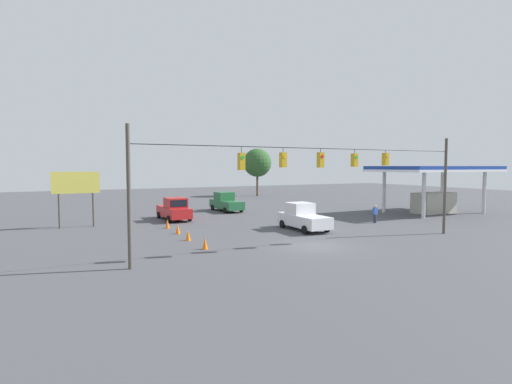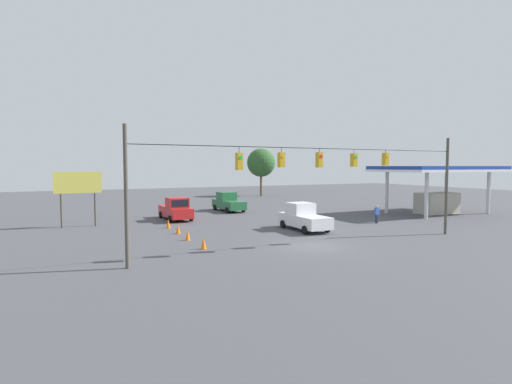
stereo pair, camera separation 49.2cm
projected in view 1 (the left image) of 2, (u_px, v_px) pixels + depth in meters
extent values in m
plane|color=#47474C|center=(314.00, 246.00, 25.25)|extent=(140.00, 140.00, 0.00)
cylinder|color=#4C473D|center=(445.00, 186.00, 29.63)|extent=(0.20, 0.20, 7.09)
cylinder|color=#4C473D|center=(129.00, 197.00, 19.34)|extent=(0.20, 0.20, 7.09)
cylinder|color=black|center=(321.00, 148.00, 24.32)|extent=(22.71, 0.04, 0.04)
cube|color=gold|center=(385.00, 159.00, 26.77)|extent=(0.32, 0.36, 0.84)
cylinder|color=black|center=(386.00, 151.00, 26.74)|extent=(0.03, 0.03, 0.20)
cylinder|color=orange|center=(388.00, 156.00, 26.59)|extent=(0.20, 0.02, 0.20)
cube|color=gold|center=(354.00, 160.00, 25.57)|extent=(0.32, 0.36, 0.84)
cylinder|color=black|center=(355.00, 151.00, 25.53)|extent=(0.03, 0.03, 0.27)
cylinder|color=green|center=(357.00, 157.00, 25.39)|extent=(0.20, 0.02, 0.20)
cube|color=gold|center=(321.00, 160.00, 24.36)|extent=(0.32, 0.36, 0.92)
cylinder|color=black|center=(321.00, 150.00, 24.32)|extent=(0.03, 0.03, 0.24)
cylinder|color=red|center=(322.00, 156.00, 24.18)|extent=(0.20, 0.02, 0.20)
cube|color=gold|center=(283.00, 160.00, 23.16)|extent=(0.32, 0.36, 0.86)
cylinder|color=black|center=(283.00, 150.00, 23.12)|extent=(0.03, 0.03, 0.29)
cylinder|color=orange|center=(285.00, 157.00, 22.97)|extent=(0.20, 0.02, 0.20)
cube|color=gold|center=(241.00, 161.00, 21.95)|extent=(0.32, 0.36, 0.95)
cylinder|color=black|center=(241.00, 150.00, 21.91)|extent=(0.03, 0.03, 0.35)
cylinder|color=green|center=(243.00, 157.00, 21.77)|extent=(0.20, 0.02, 0.20)
cube|color=red|center=(174.00, 212.00, 37.45)|extent=(2.05, 5.37, 0.90)
cube|color=red|center=(176.00, 203.00, 36.83)|extent=(1.82, 1.96, 0.90)
cube|color=black|center=(179.00, 204.00, 35.97)|extent=(1.55, 0.05, 0.63)
cylinder|color=black|center=(169.00, 219.00, 35.49)|extent=(0.23, 0.64, 0.64)
cylinder|color=black|center=(190.00, 218.00, 36.41)|extent=(0.23, 0.64, 0.64)
cylinder|color=black|center=(159.00, 215.00, 38.54)|extent=(0.23, 0.64, 0.64)
cylinder|color=black|center=(178.00, 214.00, 39.46)|extent=(0.23, 0.64, 0.64)
cube|color=#236038|center=(227.00, 204.00, 44.56)|extent=(2.13, 5.36, 0.90)
cube|color=#236038|center=(224.00, 196.00, 45.06)|extent=(1.85, 1.97, 0.90)
cube|color=black|center=(221.00, 195.00, 45.90)|extent=(1.55, 0.08, 0.63)
cylinder|color=black|center=(228.00, 207.00, 46.56)|extent=(0.24, 0.65, 0.64)
cylinder|color=black|center=(213.00, 207.00, 45.62)|extent=(0.24, 0.65, 0.64)
cylinder|color=black|center=(241.00, 209.00, 43.56)|extent=(0.24, 0.65, 0.64)
cylinder|color=black|center=(225.00, 210.00, 42.62)|extent=(0.24, 0.65, 0.64)
cube|color=silver|center=(304.00, 220.00, 31.45)|extent=(2.06, 5.15, 0.90)
cube|color=silver|center=(300.00, 208.00, 31.94)|extent=(1.85, 1.87, 0.90)
cube|color=black|center=(294.00, 207.00, 32.77)|extent=(1.58, 0.04, 0.63)
cylinder|color=black|center=(303.00, 223.00, 33.40)|extent=(0.23, 0.64, 0.64)
cylinder|color=black|center=(282.00, 224.00, 32.53)|extent=(0.23, 0.64, 0.64)
cylinder|color=black|center=(327.00, 228.00, 30.42)|extent=(0.23, 0.64, 0.64)
cylinder|color=black|center=(305.00, 230.00, 29.55)|extent=(0.23, 0.64, 0.64)
cone|color=orange|center=(205.00, 243.00, 24.18)|extent=(0.34, 0.34, 0.73)
cone|color=orange|center=(188.00, 235.00, 27.03)|extent=(0.34, 0.34, 0.73)
cone|color=orange|center=(178.00, 229.00, 29.68)|extent=(0.34, 0.34, 0.73)
cone|color=orange|center=(167.00, 224.00, 32.32)|extent=(0.34, 0.34, 0.73)
cube|color=navy|center=(435.00, 168.00, 42.59)|extent=(13.16, 7.38, 0.35)
cube|color=white|center=(434.00, 170.00, 42.61)|extent=(13.26, 7.48, 0.24)
cylinder|color=silver|center=(442.00, 189.00, 47.13)|extent=(0.36, 0.36, 4.69)
cylinder|color=silver|center=(384.00, 191.00, 42.96)|extent=(0.36, 0.36, 4.69)
cylinder|color=silver|center=(484.00, 191.00, 42.54)|extent=(0.36, 0.36, 4.69)
cylinder|color=silver|center=(424.00, 194.00, 38.37)|extent=(0.36, 0.36, 4.69)
cube|color=#B2AD9E|center=(434.00, 203.00, 42.83)|extent=(4.61, 2.22, 2.20)
cylinder|color=#4C473D|center=(93.00, 210.00, 33.28)|extent=(0.16, 0.16, 2.81)
cylinder|color=#4C473D|center=(59.00, 211.00, 32.12)|extent=(0.16, 0.16, 2.81)
cube|color=#D8CC4C|center=(76.00, 183.00, 32.55)|extent=(3.65, 0.12, 1.77)
cylinder|color=#2D334C|center=(375.00, 219.00, 35.42)|extent=(0.28, 0.28, 0.77)
cube|color=#3359B2|center=(375.00, 211.00, 35.38)|extent=(0.40, 0.24, 0.61)
sphere|color=tan|center=(375.00, 206.00, 35.35)|extent=(0.24, 0.24, 0.24)
cylinder|color=brown|center=(257.00, 183.00, 67.55)|extent=(0.37, 0.37, 4.31)
sphere|color=#2D5628|center=(257.00, 163.00, 67.32)|extent=(4.78, 4.78, 4.78)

